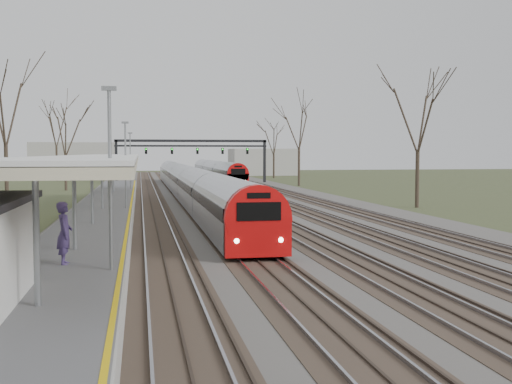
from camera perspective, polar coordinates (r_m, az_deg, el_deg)
track_bed at (r=59.54m, az=-3.37°, el=-0.54°), size 24.00×160.00×0.22m
platform at (r=41.68m, az=-13.22°, el=-1.75°), size 3.50×69.00×1.00m
canopy at (r=37.01m, az=-13.65°, el=2.90°), size 4.10×50.00×3.11m
signal_gantry at (r=89.24m, az=-5.70°, el=3.91°), size 21.00×0.59×6.08m
tree_west_far at (r=53.06m, az=-21.43°, el=7.33°), size 5.50×5.50×11.33m
tree_east_far at (r=50.58m, az=14.23°, el=6.84°), size 5.00×5.00×10.30m
train_near at (r=61.24m, az=-6.18°, el=0.89°), size 2.62×75.21×3.05m
train_far at (r=97.48m, az=-3.59°, el=1.87°), size 2.62×45.21×3.05m
passenger at (r=19.39m, az=-16.67°, el=-3.54°), size 0.49×0.70×1.85m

